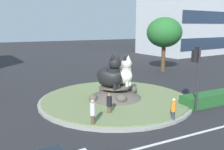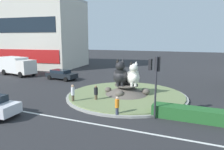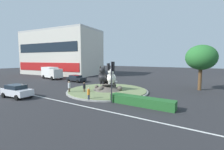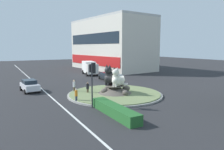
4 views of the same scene
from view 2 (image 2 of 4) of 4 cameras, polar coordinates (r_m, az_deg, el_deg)
name	(u,v)px [view 2 (image 2 of 4)]	position (r m, az deg, el deg)	size (l,w,h in m)	color
ground_plane	(126,96)	(21.17, 3.94, -5.87)	(160.00, 160.00, 0.00)	#28282B
lane_centreline	(91,123)	(14.76, -5.67, -13.02)	(112.00, 0.20, 0.01)	silver
roundabout_island	(126,93)	(21.08, 3.97, -4.95)	(11.91, 11.91, 1.25)	gray
cat_statue_black	(120,75)	(20.61, 2.34, 0.01)	(2.09, 2.85, 2.63)	black
cat_statue_white	(133,76)	(20.56, 5.77, -0.30)	(2.04, 2.73, 2.40)	silver
traffic_light_mast	(155,73)	(15.05, 11.78, 0.43)	(0.77, 0.48, 4.52)	#2D2D33
shophouse_block	(23,34)	(49.03, -23.09, 10.37)	(26.02, 14.55, 13.67)	beige
clipped_hedge_strip	(201,115)	(16.15, 23.24, -10.05)	(6.83, 1.20, 0.90)	#235B28
pedestrian_black_shirt	(96,93)	(19.07, -4.40, -5.06)	(0.36, 0.36, 1.58)	brown
pedestrian_white_shirt	(73,94)	(18.83, -10.66, -5.01)	(0.31, 0.31, 1.76)	brown
pedestrian_orange_shirt	(117,106)	(15.55, 1.40, -8.51)	(0.31, 0.31, 1.56)	#33384C
hatchback_near_shophouse	(61,74)	(30.45, -13.68, 0.17)	(4.69, 2.36, 1.40)	black
delivery_box_truck	(17,65)	(36.37, -24.52, 2.42)	(7.04, 3.52, 2.86)	silver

